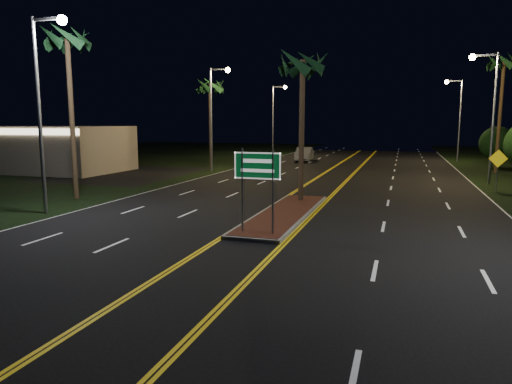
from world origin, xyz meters
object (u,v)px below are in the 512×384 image
at_px(commercial_building, 41,149).
at_px(shrub_far, 497,143).
at_px(streetlight_left_mid, 215,107).
at_px(streetlight_left_near, 44,92).
at_px(warning_sign, 498,164).
at_px(streetlight_right_far, 457,110).
at_px(highway_sign, 257,174).
at_px(streetlight_left_far, 276,112).
at_px(palm_left_far, 210,87).
at_px(palm_right_far, 504,64).
at_px(median_island, 285,214).
at_px(car_near, 261,162).
at_px(streetlight_right_mid, 489,103).
at_px(palm_left_near, 67,41).
at_px(car_far, 304,153).
at_px(palm_median, 303,64).

xyz_separation_m(commercial_building, shrub_far, (39.80, 16.01, 0.33)).
distance_m(commercial_building, streetlight_left_mid, 16.31).
relative_size(streetlight_left_near, warning_sign, 3.40).
bearing_deg(streetlight_right_far, highway_sign, -105.15).
relative_size(streetlight_left_near, streetlight_left_far, 1.00).
xyz_separation_m(highway_sign, palm_left_far, (-12.80, 25.20, 5.34)).
relative_size(palm_right_far, warning_sign, 3.89).
bearing_deg(highway_sign, palm_left_far, 116.92).
bearing_deg(highway_sign, commercial_building, 146.52).
bearing_deg(median_island, streetlight_left_mid, 121.98).
xyz_separation_m(streetlight_right_far, palm_left_far, (-23.41, -14.00, 2.09)).
height_order(streetlight_right_far, car_near, streetlight_right_far).
relative_size(streetlight_left_near, streetlight_left_mid, 1.00).
height_order(streetlight_right_far, palm_left_far, streetlight_right_far).
bearing_deg(streetlight_left_near, streetlight_right_mid, 40.30).
bearing_deg(warning_sign, highway_sign, -130.77).
bearing_deg(highway_sign, streetlight_left_far, 104.44).
bearing_deg(streetlight_left_near, streetlight_left_mid, 90.00).
height_order(streetlight_right_mid, car_near, streetlight_right_mid).
height_order(streetlight_left_near, palm_left_near, palm_left_near).
height_order(commercial_building, palm_right_far, palm_right_far).
height_order(streetlight_right_mid, shrub_far, streetlight_right_mid).
bearing_deg(car_far, shrub_far, -8.75).
relative_size(median_island, warning_sign, 3.87).
xyz_separation_m(streetlight_left_near, streetlight_left_far, (0.00, 40.00, 0.00)).
height_order(palm_median, palm_left_far, palm_left_far).
xyz_separation_m(streetlight_right_far, palm_left_near, (-23.11, -34.00, 3.02)).
bearing_deg(palm_left_far, warning_sign, -22.55).
xyz_separation_m(streetlight_right_far, shrub_far, (3.19, -6.00, -3.32)).
height_order(streetlight_left_near, streetlight_right_mid, same).
relative_size(palm_left_near, car_far, 1.78).
bearing_deg(warning_sign, car_near, 154.30).
bearing_deg(streetlight_left_mid, streetlight_left_far, 90.00).
distance_m(streetlight_left_near, streetlight_left_mid, 20.00).
bearing_deg(streetlight_left_near, palm_right_far, 48.00).
xyz_separation_m(streetlight_right_mid, shrub_far, (3.19, 14.00, -3.32)).
relative_size(streetlight_left_mid, palm_left_near, 0.92).
xyz_separation_m(commercial_building, palm_median, (26.00, -9.49, 5.27)).
height_order(streetlight_left_mid, car_far, streetlight_left_mid).
bearing_deg(median_island, streetlight_right_mid, 54.72).
bearing_deg(highway_sign, palm_right_far, 64.80).
height_order(shrub_far, car_near, shrub_far).
bearing_deg(palm_right_far, warning_sign, -99.62).
distance_m(commercial_building, palm_median, 28.18).
relative_size(streetlight_left_near, palm_median, 1.08).
height_order(median_island, streetlight_right_far, streetlight_right_far).
distance_m(commercial_building, car_far, 26.95).
distance_m(streetlight_right_mid, palm_left_far, 24.26).
height_order(streetlight_left_far, palm_right_far, palm_right_far).
relative_size(palm_left_near, warning_sign, 3.70).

